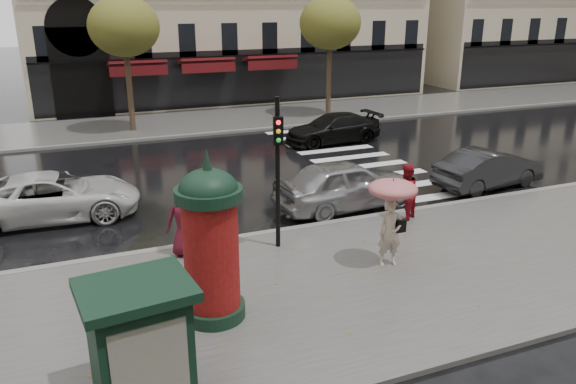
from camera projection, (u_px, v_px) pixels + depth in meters
name	position (u px, v px, depth m)	size (l,w,h in m)	color
ground	(317.00, 281.00, 13.53)	(160.00, 160.00, 0.00)	black
near_sidewalk	(326.00, 288.00, 13.07)	(90.00, 7.00, 0.12)	#474744
far_sidewalk	(169.00, 124.00, 30.17)	(90.00, 6.00, 0.12)	#474744
near_kerb	(274.00, 233.00, 16.14)	(90.00, 0.25, 0.14)	slate
far_kerb	(181.00, 136.00, 27.54)	(90.00, 0.25, 0.14)	slate
zebra_crossing	(350.00, 157.00, 24.07)	(3.60, 11.75, 0.01)	silver
tree_far_left	(124.00, 27.00, 26.93)	(3.40, 3.40, 6.64)	#38281C
tree_far_right	(330.00, 24.00, 30.82)	(3.40, 3.40, 6.64)	#38281C
woman_umbrella	(392.00, 208.00, 13.60)	(1.19, 1.19, 2.29)	#BBAD9A
woman_red	(406.00, 192.00, 16.73)	(0.84, 0.65, 1.73)	maroon
man_burgundy	(184.00, 221.00, 14.35)	(0.92, 0.60, 1.87)	#50101D
morris_column	(211.00, 240.00, 11.25)	(1.35, 1.35, 3.63)	black
traffic_light	(278.00, 159.00, 14.28)	(0.29, 0.40, 4.03)	black
newsstand	(140.00, 341.00, 9.05)	(1.89, 1.65, 2.10)	black
car_silver	(346.00, 184.00, 17.99)	(1.91, 4.74, 1.62)	#9B9BA0
car_darkgrey	(489.00, 169.00, 20.06)	(1.47, 4.21, 1.39)	black
car_white	(53.00, 196.00, 17.16)	(2.37, 5.15, 1.43)	silver
car_black	(333.00, 128.00, 26.38)	(1.89, 4.65, 1.35)	black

